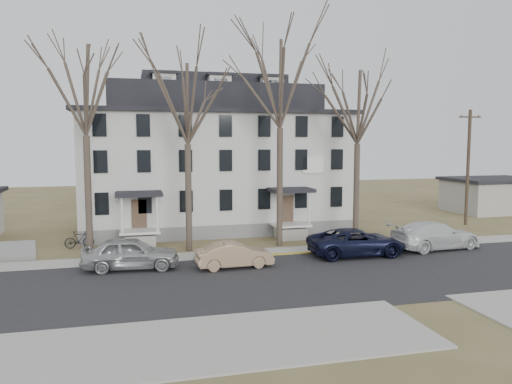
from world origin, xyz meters
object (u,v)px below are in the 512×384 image
object	(u,v)px
tree_far_left	(84,83)
tree_mid_right	(358,102)
car_navy	(357,243)
tree_mid_left	(187,98)
utility_pole_far	(468,166)
car_tan	(234,256)
bicycle_right	(79,240)
bicycle_left	(129,245)
car_silver	(131,254)
car_white	(435,236)
boarding_house	(214,161)
tree_center	(280,77)

from	to	relation	value
tree_far_left	tree_mid_right	distance (m)	17.52
car_navy	tree_mid_left	bearing A→B (deg)	69.27
tree_mid_left	utility_pole_far	world-z (taller)	tree_mid_left
car_tan	bicycle_right	world-z (taller)	car_tan
tree_mid_left	bicycle_left	bearing A→B (deg)	171.91
car_silver	bicycle_left	xyz separation A→B (m)	(-0.13, 4.49, -0.44)
car_tan	bicycle_left	distance (m)	7.87
utility_pole_far	car_tan	world-z (taller)	utility_pole_far
tree_far_left	car_white	world-z (taller)	tree_far_left
car_navy	car_silver	bearing A→B (deg)	91.51
car_silver	car_white	xyz separation A→B (m)	(19.00, 0.46, -0.00)
car_tan	bicycle_left	bearing A→B (deg)	42.87
car_tan	bicycle_left	xyz separation A→B (m)	(-5.63, 5.50, -0.26)
bicycle_left	tree_far_left	bearing A→B (deg)	119.09
boarding_house	utility_pole_far	bearing A→B (deg)	-10.92
boarding_house	bicycle_right	xyz separation A→B (m)	(-9.83, -5.75, -4.83)
tree_far_left	utility_pole_far	size ratio (longest dim) A/B	1.44
boarding_house	car_tan	distance (m)	13.98
tree_mid_right	bicycle_right	xyz separation A→B (m)	(-18.33, 2.41, -9.05)
utility_pole_far	bicycle_right	distance (m)	30.69
utility_pole_far	bicycle_left	bearing A→B (deg)	-172.33
bicycle_right	tree_center	bearing A→B (deg)	-106.30
tree_mid_right	car_silver	size ratio (longest dim) A/B	2.47
tree_mid_left	car_silver	size ratio (longest dim) A/B	2.47
utility_pole_far	bicycle_left	size ratio (longest dim) A/B	5.65
tree_far_left	car_silver	bearing A→B (deg)	-58.92
car_white	bicycle_right	distance (m)	22.98
tree_far_left	car_white	bearing A→B (deg)	-9.27
tree_mid_right	tree_mid_left	bearing A→B (deg)	180.00
bicycle_right	boarding_house	bearing A→B (deg)	-65.36
car_silver	tree_mid_left	bearing A→B (deg)	-37.84
utility_pole_far	car_navy	xyz separation A→B (m)	(-13.82, -8.17, -4.09)
car_silver	car_white	world-z (taller)	same
car_silver	boarding_house	bearing A→B (deg)	-24.05
tree_far_left	boarding_house	bearing A→B (deg)	42.18
boarding_house	car_silver	world-z (taller)	boarding_house
tree_mid_right	car_white	xyz separation A→B (m)	(3.88, -3.49, -8.73)
car_silver	bicycle_right	xyz separation A→B (m)	(-3.21, 6.36, -0.33)
car_navy	tree_mid_right	bearing A→B (deg)	-23.09
tree_mid_right	car_white	size ratio (longest dim) A/B	2.11
tree_center	utility_pole_far	distance (m)	19.03
boarding_house	tree_mid_left	world-z (taller)	tree_mid_left
tree_far_left	car_tan	world-z (taller)	tree_far_left
bicycle_left	boarding_house	bearing A→B (deg)	-25.66
tree_mid_left	car_tan	xyz separation A→B (m)	(1.88, -4.97, -8.90)
tree_center	utility_pole_far	world-z (taller)	tree_center
tree_center	tree_mid_right	bearing A→B (deg)	0.00
car_navy	bicycle_left	bearing A→B (deg)	73.03
tree_mid_left	tree_center	xyz separation A→B (m)	(6.00, 0.00, 1.48)
car_navy	tree_center	bearing A→B (deg)	44.37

